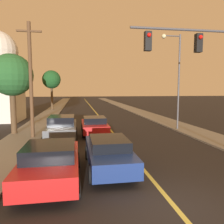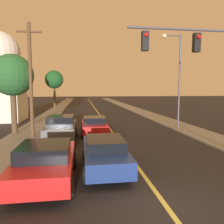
{
  "view_description": "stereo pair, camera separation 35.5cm",
  "coord_description": "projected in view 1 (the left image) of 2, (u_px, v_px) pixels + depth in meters",
  "views": [
    {
      "loc": [
        -2.75,
        -5.46,
        3.38
      ],
      "look_at": [
        0.0,
        11.48,
        1.6
      ],
      "focal_mm": 35.0,
      "sensor_mm": 36.0,
      "label": 1
    },
    {
      "loc": [
        -2.4,
        -5.51,
        3.38
      ],
      "look_at": [
        0.0,
        11.48,
        1.6
      ],
      "focal_mm": 35.0,
      "sensor_mm": 36.0,
      "label": 2
    }
  ],
  "objects": [
    {
      "name": "road_surface",
      "position": [
        91.0,
        107.0,
        41.49
      ],
      "size": [
        10.31,
        80.0,
        0.01
      ],
      "color": "black",
      "rests_on": "ground"
    },
    {
      "name": "car_near_lane_front",
      "position": [
        108.0,
        152.0,
        9.28
      ],
      "size": [
        1.86,
        4.55,
        1.36
      ],
      "color": "navy",
      "rests_on": "ground"
    },
    {
      "name": "car_outer_lane_front",
      "position": [
        51.0,
        162.0,
        7.9
      ],
      "size": [
        2.09,
        4.28,
        1.45
      ],
      "color": "red",
      "rests_on": "ground"
    },
    {
      "name": "tree_left_far",
      "position": [
        51.0,
        80.0,
        35.1
      ],
      "size": [
        2.92,
        2.92,
        6.31
      ],
      "color": "#4C3823",
      "rests_on": "ground"
    },
    {
      "name": "car_near_lane_second",
      "position": [
        94.0,
        125.0,
        16.59
      ],
      "size": [
        1.95,
        4.29,
        1.32
      ],
      "color": "red",
      "rests_on": "ground"
    },
    {
      "name": "sidewalk_right",
      "position": [
        124.0,
        106.0,
        42.5
      ],
      "size": [
        2.5,
        80.0,
        0.12
      ],
      "color": "gray",
      "rests_on": "ground"
    },
    {
      "name": "car_outer_lane_second",
      "position": [
        62.0,
        129.0,
        14.09
      ],
      "size": [
        1.93,
        4.53,
        1.69
      ],
      "color": "#474C51",
      "rests_on": "ground"
    },
    {
      "name": "sidewalk_left",
      "position": [
        57.0,
        107.0,
        40.46
      ],
      "size": [
        2.5,
        80.0,
        0.12
      ],
      "color": "gray",
      "rests_on": "ground"
    },
    {
      "name": "tree_left_near",
      "position": [
        12.0,
        76.0,
        15.86
      ],
      "size": [
        3.06,
        3.06,
        5.83
      ],
      "color": "#4C3823",
      "rests_on": "ground"
    },
    {
      "name": "ground_plane",
      "position": [
        177.0,
        210.0,
        6.14
      ],
      "size": [
        200.0,
        200.0,
        0.0
      ],
      "primitive_type": "plane",
      "color": "black"
    },
    {
      "name": "streetlamp_right",
      "position": [
        175.0,
        70.0,
        17.64
      ],
      "size": [
        1.62,
        0.36,
        7.64
      ],
      "color": "#47474C",
      "rests_on": "ground"
    },
    {
      "name": "traffic_signal_mast",
      "position": [
        206.0,
        62.0,
        10.93
      ],
      "size": [
        5.88,
        0.42,
        6.4
      ],
      "color": "#47474C",
      "rests_on": "ground"
    },
    {
      "name": "utility_pole_left",
      "position": [
        31.0,
        78.0,
        14.58
      ],
      "size": [
        1.6,
        0.24,
        7.66
      ],
      "color": "#513823",
      "rests_on": "ground"
    }
  ]
}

